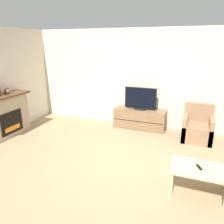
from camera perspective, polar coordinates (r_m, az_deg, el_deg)
ground_plane at (r=4.29m, az=1.27°, el=-14.99°), size 24.00×24.00×0.00m
wall_back at (r=6.15m, az=9.50°, el=8.38°), size 12.00×0.06×2.70m
fireplace at (r=6.16m, az=-26.07°, el=-0.84°), size 0.49×1.37×1.08m
mantel_clock at (r=6.09m, az=-25.80°, el=4.95°), size 0.08×0.11×0.15m
tv_stand at (r=6.16m, az=7.21°, el=-1.81°), size 1.42×0.45×0.55m
tv at (r=6.00m, az=7.41°, el=3.28°), size 0.87×0.18×0.61m
armchair at (r=5.83m, az=21.39°, el=-3.99°), size 0.70×0.76×0.87m
coffee_table at (r=3.83m, az=21.77°, el=-14.24°), size 0.86×0.59×0.43m
remote at (r=3.81m, az=21.78°, el=-13.22°), size 0.10×0.15×0.02m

